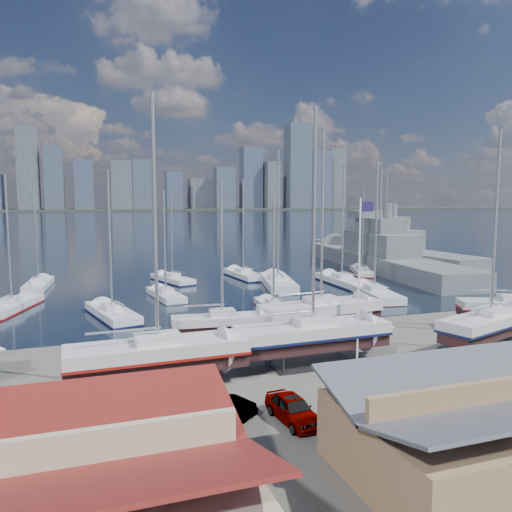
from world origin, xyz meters
name	(u,v)px	position (x,y,z in m)	size (l,w,h in m)	color
ground	(319,360)	(0.00, -10.00, 0.00)	(1400.00, 1400.00, 0.00)	#605E59
water	(110,219)	(0.00, 300.00, -0.15)	(1400.00, 600.00, 0.40)	#1A263D
far_shore	(99,210)	(0.00, 560.00, 1.10)	(1400.00, 80.00, 2.20)	#2D332D
skyline	(90,176)	(-7.83, 553.76, 39.09)	(639.14, 43.80, 107.69)	#475166
shed_red	(19,505)	(-18.00, -26.00, 2.32)	(14.70, 9.45, 4.51)	#BFB293
shed_grey	(488,424)	(0.00, -26.00, 2.15)	(12.60, 8.40, 4.17)	#8C6B4C
sailboat_cradle_1	(158,355)	(-11.84, -11.85, 2.16)	(11.16, 3.41, 17.76)	#2D2D33
sailboat_cradle_2	(222,322)	(-5.72, -4.27, 1.93)	(8.13, 3.04, 13.19)	#2D2D33
sailboat_cradle_3	(313,335)	(-0.91, -10.80, 2.17)	(11.20, 3.39, 17.83)	#2D2D33
sailboat_cradle_4	(321,311)	(3.03, -4.16, 2.16)	(11.09, 4.18, 17.55)	#2D2D33
sailboat_cradle_5	(490,324)	(13.54, -12.15, 2.11)	(10.83, 5.98, 16.80)	#2D2D33
sailboat_cradle_6	(512,307)	(20.20, -7.81, 2.02)	(9.49, 5.96, 14.97)	#2D2D33
sailboat_moored_1	(12,308)	(-23.36, 15.28, 0.31)	(5.73, 10.33, 14.89)	black
sailboat_moored_2	(39,286)	(-21.90, 29.34, 0.32)	(3.46, 9.83, 14.57)	black
sailboat_moored_3	(112,315)	(-13.54, 8.42, 0.31)	(5.18, 10.55, 15.19)	black
sailboat_moored_4	(166,296)	(-7.03, 16.57, 0.32)	(3.63, 9.10, 13.36)	black
sailboat_moored_5	(172,280)	(-4.28, 28.22, 0.31)	(5.27, 9.64, 13.88)	black
sailboat_moored_6	(273,308)	(2.63, 6.11, 0.31)	(3.19, 8.67, 12.67)	black
sailboat_moored_7	(278,285)	(8.46, 19.70, 0.33)	(6.22, 13.08, 19.05)	black
sailboat_moored_8	(243,276)	(6.48, 28.85, 0.31)	(3.84, 10.50, 15.35)	black
sailboat_moored_9	(374,295)	(16.68, 9.08, 0.32)	(5.01, 11.46, 16.74)	black
sailboat_moored_10	(342,282)	(17.54, 18.60, 0.31)	(3.51, 11.43, 16.95)	black
sailboat_moored_11	(362,272)	(25.29, 26.27, 0.31)	(5.70, 9.46, 13.69)	black
naval_ship_east	(379,259)	(31.09, 30.57, 1.67)	(12.56, 48.42, 18.31)	slate
naval_ship_west	(385,251)	(39.67, 41.89, 1.66)	(10.44, 46.13, 18.12)	slate
car_a	(293,409)	(-5.82, -18.78, 0.70)	(1.66, 4.13, 1.41)	gray
car_b	(214,412)	(-9.90, -18.00, 0.78)	(1.66, 4.76, 1.57)	gray
car_c	(481,390)	(5.48, -19.88, 0.67)	(2.22, 4.81, 1.34)	gray
flagpole	(360,271)	(1.94, -12.20, 6.74)	(1.04, 0.12, 11.73)	white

